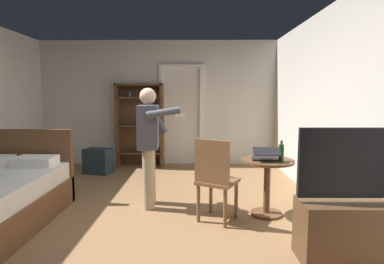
{
  "coord_description": "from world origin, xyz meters",
  "views": [
    {
      "loc": [
        0.76,
        -3.54,
        1.48
      ],
      "look_at": [
        0.73,
        0.51,
        1.01
      ],
      "focal_mm": 29.08,
      "sensor_mm": 36.0,
      "label": 1
    }
  ],
  "objects_px": {
    "suitcase_dark": "(98,161)",
    "wooden_chair": "(215,177)",
    "bottle_on_table": "(281,152)",
    "tv_flatscreen": "(355,221)",
    "side_table": "(267,178)",
    "laptop": "(266,156)",
    "person_blue_shirt": "(149,139)",
    "bookshelf": "(140,122)"
  },
  "relations": [
    {
      "from": "laptop",
      "to": "bottle_on_table",
      "type": "bearing_deg",
      "value": -11.99
    },
    {
      "from": "bookshelf",
      "to": "bottle_on_table",
      "type": "relative_size",
      "value": 6.9
    },
    {
      "from": "person_blue_shirt",
      "to": "suitcase_dark",
      "type": "xyz_separation_m",
      "value": [
        -1.25,
        1.76,
        -0.67
      ]
    },
    {
      "from": "tv_flatscreen",
      "to": "suitcase_dark",
      "type": "relative_size",
      "value": 2.47
    },
    {
      "from": "bookshelf",
      "to": "side_table",
      "type": "height_order",
      "value": "bookshelf"
    },
    {
      "from": "laptop",
      "to": "person_blue_shirt",
      "type": "height_order",
      "value": "person_blue_shirt"
    },
    {
      "from": "side_table",
      "to": "person_blue_shirt",
      "type": "relative_size",
      "value": 0.44
    },
    {
      "from": "wooden_chair",
      "to": "bottle_on_table",
      "type": "bearing_deg",
      "value": 10.4
    },
    {
      "from": "side_table",
      "to": "wooden_chair",
      "type": "distance_m",
      "value": 0.7
    },
    {
      "from": "bottle_on_table",
      "to": "wooden_chair",
      "type": "relative_size",
      "value": 0.25
    },
    {
      "from": "tv_flatscreen",
      "to": "bottle_on_table",
      "type": "xyz_separation_m",
      "value": [
        -0.39,
        1.0,
        0.44
      ]
    },
    {
      "from": "tv_flatscreen",
      "to": "wooden_chair",
      "type": "xyz_separation_m",
      "value": [
        -1.19,
        0.86,
        0.18
      ]
    },
    {
      "from": "person_blue_shirt",
      "to": "laptop",
      "type": "bearing_deg",
      "value": -13.49
    },
    {
      "from": "bookshelf",
      "to": "person_blue_shirt",
      "type": "xyz_separation_m",
      "value": [
        0.54,
        -2.44,
        -0.03
      ]
    },
    {
      "from": "person_blue_shirt",
      "to": "suitcase_dark",
      "type": "relative_size",
      "value": 3.22
    },
    {
      "from": "tv_flatscreen",
      "to": "suitcase_dark",
      "type": "xyz_separation_m",
      "value": [
        -3.27,
        3.15,
        -0.13
      ]
    },
    {
      "from": "bookshelf",
      "to": "person_blue_shirt",
      "type": "relative_size",
      "value": 1.09
    },
    {
      "from": "wooden_chair",
      "to": "suitcase_dark",
      "type": "xyz_separation_m",
      "value": [
        -2.08,
        2.29,
        -0.31
      ]
    },
    {
      "from": "bottle_on_table",
      "to": "suitcase_dark",
      "type": "xyz_separation_m",
      "value": [
        -2.88,
        2.15,
        -0.57
      ]
    },
    {
      "from": "laptop",
      "to": "suitcase_dark",
      "type": "xyz_separation_m",
      "value": [
        -2.71,
        2.11,
        -0.52
      ]
    },
    {
      "from": "bottle_on_table",
      "to": "person_blue_shirt",
      "type": "distance_m",
      "value": 1.68
    },
    {
      "from": "wooden_chair",
      "to": "laptop",
      "type": "bearing_deg",
      "value": 16.39
    },
    {
      "from": "wooden_chair",
      "to": "person_blue_shirt",
      "type": "distance_m",
      "value": 1.06
    },
    {
      "from": "bookshelf",
      "to": "person_blue_shirt",
      "type": "bearing_deg",
      "value": -77.5
    },
    {
      "from": "tv_flatscreen",
      "to": "suitcase_dark",
      "type": "bearing_deg",
      "value": 136.08
    },
    {
      "from": "laptop",
      "to": "person_blue_shirt",
      "type": "relative_size",
      "value": 0.23
    },
    {
      "from": "side_table",
      "to": "tv_flatscreen",
      "type": "bearing_deg",
      "value": -63.97
    },
    {
      "from": "laptop",
      "to": "bottle_on_table",
      "type": "height_order",
      "value": "bottle_on_table"
    },
    {
      "from": "wooden_chair",
      "to": "suitcase_dark",
      "type": "distance_m",
      "value": 3.11
    },
    {
      "from": "suitcase_dark",
      "to": "wooden_chair",
      "type": "bearing_deg",
      "value": -33.05
    },
    {
      "from": "tv_flatscreen",
      "to": "bottle_on_table",
      "type": "height_order",
      "value": "tv_flatscreen"
    },
    {
      "from": "bottle_on_table",
      "to": "tv_flatscreen",
      "type": "bearing_deg",
      "value": -68.8
    },
    {
      "from": "laptop",
      "to": "suitcase_dark",
      "type": "height_order",
      "value": "laptop"
    },
    {
      "from": "person_blue_shirt",
      "to": "tv_flatscreen",
      "type": "bearing_deg",
      "value": -34.49
    },
    {
      "from": "person_blue_shirt",
      "to": "bookshelf",
      "type": "bearing_deg",
      "value": 102.5
    },
    {
      "from": "laptop",
      "to": "suitcase_dark",
      "type": "bearing_deg",
      "value": 142.08
    },
    {
      "from": "bookshelf",
      "to": "side_table",
      "type": "relative_size",
      "value": 2.46
    },
    {
      "from": "tv_flatscreen",
      "to": "person_blue_shirt",
      "type": "bearing_deg",
      "value": 145.51
    },
    {
      "from": "bookshelf",
      "to": "person_blue_shirt",
      "type": "distance_m",
      "value": 2.49
    },
    {
      "from": "tv_flatscreen",
      "to": "side_table",
      "type": "distance_m",
      "value": 1.21
    },
    {
      "from": "tv_flatscreen",
      "to": "person_blue_shirt",
      "type": "relative_size",
      "value": 0.77
    },
    {
      "from": "tv_flatscreen",
      "to": "bottle_on_table",
      "type": "relative_size",
      "value": 4.85
    }
  ]
}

